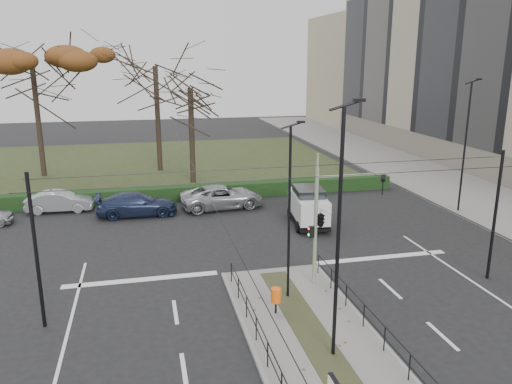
# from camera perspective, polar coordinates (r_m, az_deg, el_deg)

# --- Properties ---
(ground) EXTENTS (140.00, 140.00, 0.00)m
(ground) POSITION_cam_1_polar(r_m,az_deg,el_deg) (19.83, 5.36, -14.72)
(ground) COLOR black
(ground) RESTS_ON ground
(median_island) EXTENTS (4.40, 15.00, 0.14)m
(median_island) POSITION_cam_1_polar(r_m,az_deg,el_deg) (17.79, 8.01, -18.34)
(median_island) COLOR slate
(median_island) RESTS_ON ground
(sidewalk_east) EXTENTS (8.00, 90.00, 0.14)m
(sidewalk_east) POSITION_cam_1_polar(r_m,az_deg,el_deg) (46.04, 18.25, 1.96)
(sidewalk_east) COLOR slate
(sidewalk_east) RESTS_ON ground
(park) EXTENTS (38.00, 26.00, 0.10)m
(park) POSITION_cam_1_polar(r_m,az_deg,el_deg) (49.29, -13.18, 3.11)
(park) COLOR #253219
(park) RESTS_ON ground
(hedge) EXTENTS (38.00, 1.00, 1.00)m
(hedge) POSITION_cam_1_polar(r_m,az_deg,el_deg) (36.14, -13.15, -0.39)
(hedge) COLOR black
(hedge) RESTS_ON ground
(median_railing) EXTENTS (4.14, 13.24, 0.92)m
(median_railing) POSITION_cam_1_polar(r_m,az_deg,el_deg) (17.23, 8.24, -15.99)
(median_railing) COLOR black
(median_railing) RESTS_ON median_island
(catenary) EXTENTS (20.00, 34.00, 6.00)m
(catenary) POSITION_cam_1_polar(r_m,az_deg,el_deg) (19.84, 4.14, -3.84)
(catenary) COLOR black
(catenary) RESTS_ON ground
(traffic_light) EXTENTS (3.57, 2.05, 5.25)m
(traffic_light) POSITION_cam_1_polar(r_m,az_deg,el_deg) (21.74, 7.61, -2.87)
(traffic_light) COLOR gray
(traffic_light) RESTS_ON median_island
(litter_bin) EXTENTS (0.41, 0.41, 1.05)m
(litter_bin) POSITION_cam_1_polar(r_m,az_deg,el_deg) (19.83, 2.29, -11.75)
(litter_bin) COLOR black
(litter_bin) RESTS_ON median_island
(streetlamp_median_near) EXTENTS (0.71, 0.15, 8.53)m
(streetlamp_median_near) POSITION_cam_1_polar(r_m,az_deg,el_deg) (16.02, 9.47, -4.64)
(streetlamp_median_near) COLOR black
(streetlamp_median_near) RESTS_ON median_island
(streetlamp_median_far) EXTENTS (0.62, 0.13, 7.36)m
(streetlamp_median_far) POSITION_cam_1_polar(r_m,az_deg,el_deg) (20.09, 3.87, -2.20)
(streetlamp_median_far) COLOR black
(streetlamp_median_far) RESTS_ON median_island
(streetlamp_sidewalk) EXTENTS (0.71, 0.15, 8.52)m
(streetlamp_sidewalk) POSITION_cam_1_polar(r_m,az_deg,el_deg) (34.67, 22.80, 4.92)
(streetlamp_sidewalk) COLOR black
(streetlamp_sidewalk) RESTS_ON sidewalk_east
(parked_car_second) EXTENTS (4.28, 1.61, 1.40)m
(parked_car_second) POSITION_cam_1_polar(r_m,az_deg,el_deg) (35.51, -21.53, -0.99)
(parked_car_second) COLOR #999CA1
(parked_car_second) RESTS_ON ground
(parked_car_third) EXTENTS (5.17, 2.17, 1.49)m
(parked_car_third) POSITION_cam_1_polar(r_m,az_deg,el_deg) (33.11, -13.48, -1.37)
(parked_car_third) COLOR #1D2745
(parked_car_third) RESTS_ON ground
(parked_car_fourth) EXTENTS (5.81, 3.12, 1.55)m
(parked_car_fourth) POSITION_cam_1_polar(r_m,az_deg,el_deg) (33.90, -3.89, -0.55)
(parked_car_fourth) COLOR #999CA1
(parked_car_fourth) RESTS_ON ground
(white_van) EXTENTS (2.37, 4.46, 2.32)m
(white_van) POSITION_cam_1_polar(r_m,az_deg,el_deg) (30.48, 6.00, -1.52)
(white_van) COLOR silver
(white_van) RESTS_ON ground
(rust_tree) EXTENTS (10.32, 10.32, 12.04)m
(rust_tree) POSITION_cam_1_polar(r_m,az_deg,el_deg) (45.79, -24.21, 12.96)
(rust_tree) COLOR black
(rust_tree) RESTS_ON park
(bare_tree_center) EXTENTS (8.16, 8.16, 12.16)m
(bare_tree_center) POSITION_cam_1_polar(r_m,az_deg,el_deg) (45.10, -11.41, 13.09)
(bare_tree_center) COLOR black
(bare_tree_center) RESTS_ON park
(bare_tree_near) EXTENTS (5.92, 5.92, 10.04)m
(bare_tree_near) POSITION_cam_1_polar(r_m,az_deg,el_deg) (40.04, -7.50, 10.92)
(bare_tree_near) COLOR black
(bare_tree_near) RESTS_ON park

